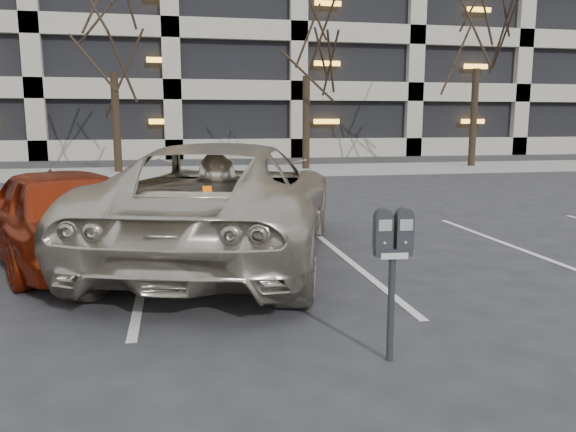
{
  "coord_description": "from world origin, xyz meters",
  "views": [
    {
      "loc": [
        -0.96,
        -5.21,
        1.96
      ],
      "look_at": [
        -0.01,
        -0.5,
        1.14
      ],
      "focal_mm": 35.0,
      "sensor_mm": 36.0,
      "label": 1
    }
  ],
  "objects_px": {
    "car_red": "(57,214)",
    "tree_c": "(307,15)",
    "tree_b": "(110,7)",
    "suv_silver": "(226,201)",
    "parking_meter": "(393,247)",
    "tree_d": "(480,5)"
  },
  "relations": [
    {
      "from": "tree_c",
      "to": "parking_meter",
      "type": "bearing_deg",
      "value": -100.86
    },
    {
      "from": "parking_meter",
      "to": "suv_silver",
      "type": "height_order",
      "value": "suv_silver"
    },
    {
      "from": "tree_b",
      "to": "suv_silver",
      "type": "bearing_deg",
      "value": -78.4
    },
    {
      "from": "parking_meter",
      "to": "car_red",
      "type": "bearing_deg",
      "value": 134.73
    },
    {
      "from": "tree_c",
      "to": "tree_b",
      "type": "bearing_deg",
      "value": 180.0
    },
    {
      "from": "car_red",
      "to": "parking_meter",
      "type": "bearing_deg",
      "value": 105.34
    },
    {
      "from": "tree_d",
      "to": "car_red",
      "type": "distance_m",
      "value": 19.76
    },
    {
      "from": "tree_b",
      "to": "tree_d",
      "type": "distance_m",
      "value": 14.01
    },
    {
      "from": "parking_meter",
      "to": "suv_silver",
      "type": "relative_size",
      "value": 0.19
    },
    {
      "from": "parking_meter",
      "to": "tree_b",
      "type": "bearing_deg",
      "value": 106.96
    },
    {
      "from": "tree_b",
      "to": "parking_meter",
      "type": "xyz_separation_m",
      "value": [
        3.72,
        -17.09,
        -4.87
      ]
    },
    {
      "from": "tree_b",
      "to": "car_red",
      "type": "distance_m",
      "value": 14.13
    },
    {
      "from": "tree_d",
      "to": "suv_silver",
      "type": "bearing_deg",
      "value": -130.38
    },
    {
      "from": "parking_meter",
      "to": "suv_silver",
      "type": "xyz_separation_m",
      "value": [
        -1.0,
        3.83,
        -0.13
      ]
    },
    {
      "from": "car_red",
      "to": "tree_c",
      "type": "bearing_deg",
      "value": -141.31
    },
    {
      "from": "suv_silver",
      "to": "car_red",
      "type": "bearing_deg",
      "value": 14.08
    },
    {
      "from": "suv_silver",
      "to": "tree_c",
      "type": "bearing_deg",
      "value": -91.15
    },
    {
      "from": "suv_silver",
      "to": "car_red",
      "type": "xyz_separation_m",
      "value": [
        -2.31,
        0.11,
        -0.13
      ]
    },
    {
      "from": "tree_c",
      "to": "tree_d",
      "type": "distance_m",
      "value": 7.03
    },
    {
      "from": "tree_b",
      "to": "suv_silver",
      "type": "distance_m",
      "value": 14.43
    },
    {
      "from": "tree_b",
      "to": "parking_meter",
      "type": "relative_size",
      "value": 6.46
    },
    {
      "from": "tree_c",
      "to": "parking_meter",
      "type": "relative_size",
      "value": 6.42
    }
  ]
}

